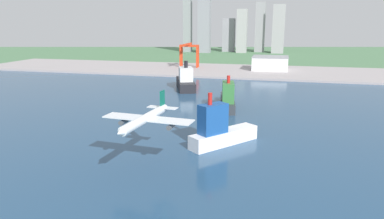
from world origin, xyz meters
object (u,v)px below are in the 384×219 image
Objects in this scene: ferry_boat at (220,130)px; warehouse_main at (270,63)px; airplane_landing at (146,119)px; port_crane_red at (189,49)px; container_barge at (228,98)px; cargo_ship at (186,81)px.

warehouse_main is (15.49, 324.73, 2.95)m from ferry_boat.
airplane_landing is 1.09× the size of port_crane_red.
airplane_landing is 374.21m from warehouse_main.
container_barge is 1.43× the size of ferry_boat.
ferry_boat is at bearing 61.30° from airplane_landing.
container_barge is at bearing 83.16° from airplane_landing.
ferry_boat is at bearing -72.49° from port_crane_red.
airplane_landing is 0.75× the size of cargo_ship.
ferry_boat is 0.96× the size of port_crane_red.
airplane_landing is 1.13× the size of ferry_boat.
container_barge reaches higher than warehouse_main.
cargo_ship is (-65.22, 167.64, -0.71)m from ferry_boat.
ferry_boat reaches higher than cargo_ship.
warehouse_main is (41.18, 371.66, -14.42)m from airplane_landing.
container_barge is 0.94× the size of cargo_ship.
port_crane_red reaches higher than container_barge.
cargo_ship is 1.46× the size of port_crane_red.
airplane_landing is 0.94× the size of warehouse_main.
port_crane_red is 0.87× the size of warehouse_main.
container_barge is 235.49m from warehouse_main.
container_barge is at bearing -68.27° from port_crane_red.
cargo_ship is (-56.02, 77.06, 0.14)m from container_barge.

